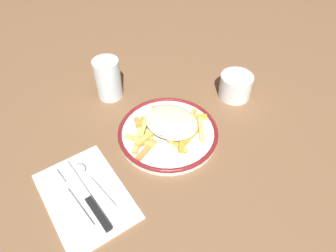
% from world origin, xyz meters
% --- Properties ---
extents(ground_plane, '(2.60, 2.60, 0.00)m').
position_xyz_m(ground_plane, '(0.00, 0.00, 0.00)').
color(ground_plane, brown).
extents(plate, '(0.26, 0.26, 0.02)m').
position_xyz_m(plate, '(0.00, 0.00, 0.01)').
color(plate, white).
rests_on(plate, ground_plane).
extents(fries_heap, '(0.23, 0.17, 0.04)m').
position_xyz_m(fries_heap, '(0.00, 0.00, 0.04)').
color(fries_heap, orange).
rests_on(fries_heap, plate).
extents(napkin, '(0.17, 0.24, 0.01)m').
position_xyz_m(napkin, '(-0.25, -0.03, 0.00)').
color(napkin, white).
rests_on(napkin, ground_plane).
extents(fork, '(0.03, 0.18, 0.01)m').
position_xyz_m(fork, '(-0.28, -0.02, 0.01)').
color(fork, silver).
rests_on(fork, napkin).
extents(knife, '(0.02, 0.21, 0.01)m').
position_xyz_m(knife, '(-0.25, -0.05, 0.01)').
color(knife, black).
rests_on(knife, napkin).
extents(spoon, '(0.03, 0.15, 0.01)m').
position_xyz_m(spoon, '(-0.23, 0.00, 0.01)').
color(spoon, silver).
rests_on(spoon, napkin).
extents(water_glass, '(0.07, 0.07, 0.12)m').
position_xyz_m(water_glass, '(-0.04, 0.23, 0.06)').
color(water_glass, silver).
rests_on(water_glass, ground_plane).
extents(coffee_mug, '(0.12, 0.09, 0.07)m').
position_xyz_m(coffee_mug, '(0.25, 0.01, 0.04)').
color(coffee_mug, silver).
rests_on(coffee_mug, ground_plane).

